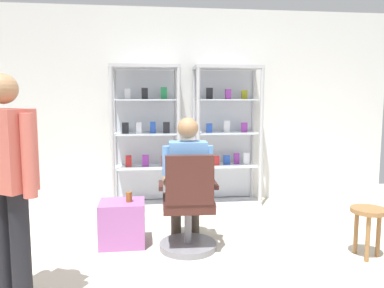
% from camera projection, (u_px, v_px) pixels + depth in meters
% --- Properties ---
extents(back_wall, '(6.00, 0.10, 2.70)m').
position_uv_depth(back_wall, '(185.00, 107.00, 5.32)').
color(back_wall, silver).
rests_on(back_wall, ground).
extents(display_cabinet_left, '(0.90, 0.45, 1.90)m').
position_uv_depth(display_cabinet_left, '(146.00, 136.00, 5.07)').
color(display_cabinet_left, '#B7B7BC').
rests_on(display_cabinet_left, ground).
extents(display_cabinet_right, '(0.90, 0.45, 1.90)m').
position_uv_depth(display_cabinet_right, '(226.00, 135.00, 5.20)').
color(display_cabinet_right, '#B7B7BC').
rests_on(display_cabinet_right, ground).
extents(office_chair, '(0.57, 0.56, 0.96)m').
position_uv_depth(office_chair, '(188.00, 211.00, 3.58)').
color(office_chair, slate).
rests_on(office_chair, ground).
extents(seated_shopkeeper, '(0.50, 0.57, 1.29)m').
position_uv_depth(seated_shopkeeper, '(187.00, 175.00, 3.71)').
color(seated_shopkeeper, '#3F382D').
rests_on(seated_shopkeeper, ground).
extents(storage_crate, '(0.45, 0.37, 0.44)m').
position_uv_depth(storage_crate, '(122.00, 223.00, 3.77)').
color(storage_crate, '#9E599E').
rests_on(storage_crate, ground).
extents(tea_glass, '(0.06, 0.06, 0.10)m').
position_uv_depth(tea_glass, '(129.00, 197.00, 3.73)').
color(tea_glass, brown).
rests_on(tea_glass, storage_crate).
extents(standing_customer, '(0.45, 0.38, 1.63)m').
position_uv_depth(standing_customer, '(8.00, 178.00, 2.53)').
color(standing_customer, black).
rests_on(standing_customer, ground).
extents(wooden_stool, '(0.32, 0.32, 0.47)m').
position_uv_depth(wooden_stool, '(368.00, 219.00, 3.45)').
color(wooden_stool, olive).
rests_on(wooden_stool, ground).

